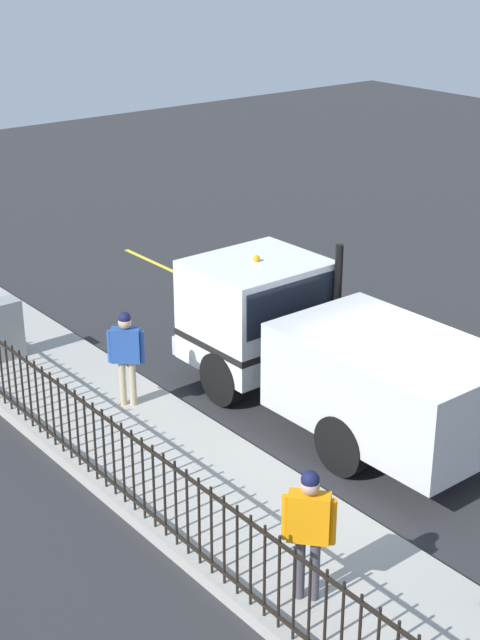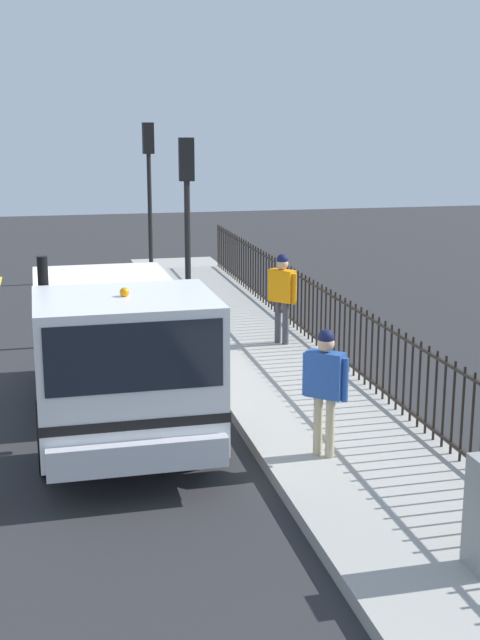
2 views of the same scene
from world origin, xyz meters
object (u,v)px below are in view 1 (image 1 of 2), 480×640
Objects in this scene: utility_cabinet at (0,330)px; traffic_cone at (303,330)px; worker_standing at (126,349)px; work_truck at (318,344)px; pedestrian_distant at (309,522)px.

utility_cabinet is 5.86m from traffic_cone.
utility_cabinet is at bearing 147.33° from worker_standing.
utility_cabinet is (0.85, -3.08, -0.47)m from worker_standing.
work_truck is 3.64× the size of worker_standing.
pedestrian_distant reaches higher than traffic_cone.
pedestrian_distant is (3.52, 3.65, -0.05)m from work_truck.
work_truck is 3.48× the size of pedestrian_distant.
worker_standing is 3.05× the size of traffic_cone.
worker_standing reaches higher than utility_cabinet.
worker_standing is (2.49, -1.99, -0.09)m from work_truck.
pedestrian_distant is 1.57× the size of utility_cabinet.
traffic_cone is (-4.31, -0.36, -0.93)m from worker_standing.
utility_cabinet reaches higher than traffic_cone.
traffic_cone is at bearing 51.65° from work_truck.
utility_cabinet is (3.34, -5.07, -0.57)m from work_truck.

